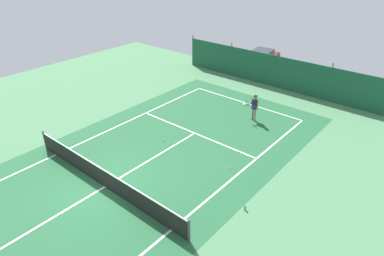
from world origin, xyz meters
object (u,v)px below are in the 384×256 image
object	(u,v)px
tennis_ball_near_player	(164,141)
parked_car	(262,60)
tennis_player	(254,106)
water_bottle	(245,207)
tennis_ball_midcourt	(230,168)
tennis_net	(104,178)

from	to	relation	value
tennis_ball_near_player	parked_car	distance (m)	14.38
tennis_player	water_bottle	bearing A→B (deg)	135.20
water_bottle	tennis_ball_midcourt	bearing A→B (deg)	136.70
tennis_player	tennis_ball_midcourt	xyz separation A→B (m)	(1.84, -5.26, -0.93)
tennis_player	tennis_ball_near_player	distance (m)	6.06
tennis_net	parked_car	xyz separation A→B (m)	(-2.80, 18.83, 0.33)
tennis_player	water_bottle	size ratio (longest dim) A/B	6.83
tennis_player	tennis_net	bearing A→B (deg)	96.90
tennis_player	tennis_ball_midcourt	distance (m)	5.64
tennis_player	tennis_ball_midcourt	size ratio (longest dim) A/B	24.85
tennis_player	parked_car	distance (m)	9.87
parked_car	water_bottle	distance (m)	18.15
tennis_net	tennis_ball_midcourt	size ratio (longest dim) A/B	153.33
tennis_net	tennis_ball_midcourt	world-z (taller)	tennis_net
tennis_net	tennis_ball_near_player	world-z (taller)	tennis_net
tennis_ball_midcourt	parked_car	size ratio (longest dim) A/B	0.02
tennis_ball_midcourt	parked_car	world-z (taller)	parked_car
tennis_ball_near_player	tennis_net	bearing A→B (deg)	-80.41
tennis_ball_midcourt	parked_car	distance (m)	15.42
tennis_ball_midcourt	parked_car	xyz separation A→B (m)	(-6.35, 14.03, 0.81)
tennis_net	water_bottle	distance (m)	6.34
tennis_ball_midcourt	water_bottle	distance (m)	2.92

